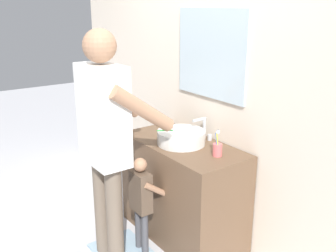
% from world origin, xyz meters
% --- Properties ---
extents(ground_plane, '(14.00, 14.00, 0.00)m').
position_xyz_m(ground_plane, '(0.00, 0.00, 0.00)').
color(ground_plane, silver).
extents(back_wall, '(4.40, 0.10, 2.70)m').
position_xyz_m(back_wall, '(0.00, 0.62, 1.35)').
color(back_wall, beige).
rests_on(back_wall, ground).
extents(vanity_cabinet, '(1.10, 0.54, 0.85)m').
position_xyz_m(vanity_cabinet, '(0.00, 0.30, 0.42)').
color(vanity_cabinet, brown).
rests_on(vanity_cabinet, ground).
extents(sink_basin, '(0.39, 0.39, 0.11)m').
position_xyz_m(sink_basin, '(0.00, 0.28, 0.90)').
color(sink_basin, silver).
rests_on(sink_basin, vanity_cabinet).
extents(faucet, '(0.18, 0.14, 0.18)m').
position_xyz_m(faucet, '(0.00, 0.51, 0.93)').
color(faucet, '#B7BABF').
rests_on(faucet, vanity_cabinet).
extents(toothbrush_cup, '(0.07, 0.07, 0.21)m').
position_xyz_m(toothbrush_cup, '(0.36, 0.34, 0.90)').
color(toothbrush_cup, '#D86666').
rests_on(toothbrush_cup, vanity_cabinet).
extents(child_toddler, '(0.25, 0.25, 0.81)m').
position_xyz_m(child_toddler, '(0.00, -0.10, 0.49)').
color(child_toddler, '#47474C').
rests_on(child_toddler, ground).
extents(adult_parent, '(0.55, 0.58, 1.77)m').
position_xyz_m(adult_parent, '(-0.07, -0.34, 1.07)').
color(adult_parent, '#6B5B4C').
rests_on(adult_parent, ground).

